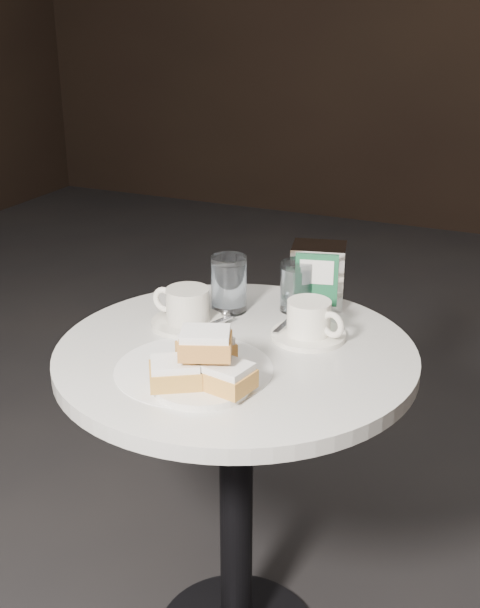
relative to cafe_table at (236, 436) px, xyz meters
name	(u,v)px	position (x,y,z in m)	size (l,w,h in m)	color
cafe_table	(236,436)	(0.00, 0.00, 0.00)	(0.70, 0.70, 0.74)	black
sugar_spill	(194,369)	(-0.03, -0.11, 0.20)	(0.29, 0.29, 0.00)	white
beignet_plate	(203,367)	(0.01, -0.17, 0.24)	(0.21, 0.21, 0.11)	silver
coffee_cup_left	(187,309)	(-0.14, 0.06, 0.23)	(0.17, 0.16, 0.08)	silver
coffee_cup_right	(309,322)	(0.11, 0.10, 0.23)	(0.19, 0.19, 0.08)	white
water_glass_left	(229,285)	(-0.09, 0.17, 0.26)	(0.09, 0.09, 0.12)	white
water_glass_right	(296,287)	(0.04, 0.23, 0.25)	(0.08, 0.08, 0.11)	silver
napkin_dispenser	(318,275)	(0.07, 0.28, 0.27)	(0.13, 0.12, 0.13)	silver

